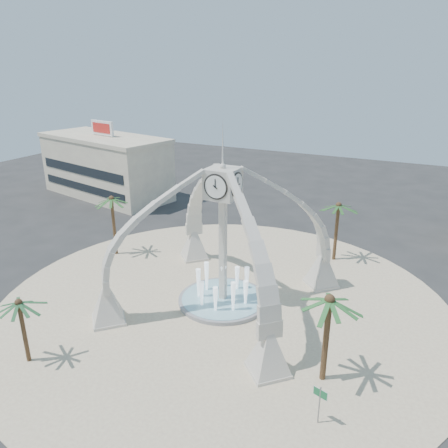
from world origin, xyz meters
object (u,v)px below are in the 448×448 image
at_px(palm_south, 19,303).
at_px(street_sign, 320,398).
at_px(palm_west, 111,199).
at_px(palm_east, 330,301).
at_px(clock_tower, 223,235).
at_px(fountain, 223,299).
at_px(palm_north, 339,206).

relative_size(palm_south, street_sign, 2.05).
bearing_deg(palm_west, palm_east, -21.15).
bearing_deg(palm_east, palm_west, 158.85).
height_order(clock_tower, palm_east, clock_tower).
bearing_deg(palm_south, fountain, 57.29).
xyz_separation_m(clock_tower, street_sign, (11.42, -10.07, -4.59)).
distance_m(fountain, palm_west, 17.15).
height_order(clock_tower, palm_south, clock_tower).
xyz_separation_m(clock_tower, palm_west, (-15.49, 4.03, -0.07)).
distance_m(fountain, palm_south, 16.88).
xyz_separation_m(palm_north, street_sign, (4.64, -23.57, -4.28)).
bearing_deg(palm_north, fountain, -116.68).
distance_m(palm_north, street_sign, 24.40).
bearing_deg(palm_north, street_sign, -78.87).
height_order(palm_east, palm_south, palm_east).
bearing_deg(clock_tower, fountain, 90.00).
distance_m(palm_west, street_sign, 30.72).
bearing_deg(street_sign, palm_south, -152.80).
height_order(clock_tower, fountain, clock_tower).
distance_m(fountain, palm_east, 13.57).
relative_size(fountain, street_sign, 3.02).
relative_size(palm_north, street_sign, 2.64).
bearing_deg(palm_east, street_sign, -79.11).
height_order(clock_tower, street_sign, clock_tower).
xyz_separation_m(palm_west, palm_north, (22.28, 9.47, -0.25)).
distance_m(fountain, palm_north, 16.21).
relative_size(clock_tower, street_sign, 6.76).
distance_m(clock_tower, palm_west, 16.01).
bearing_deg(palm_east, fountain, 150.27).
bearing_deg(fountain, clock_tower, -90.00).
height_order(fountain, palm_north, palm_north).
relative_size(clock_tower, palm_north, 2.56).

